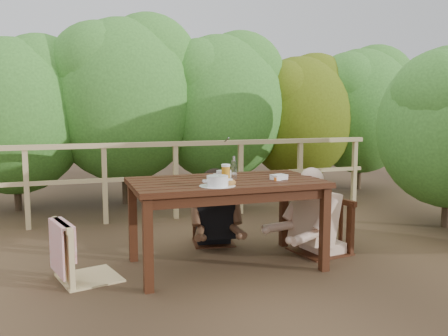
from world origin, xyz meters
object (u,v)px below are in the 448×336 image
object	(u,v)px
woman	(213,185)
beer_glass	(226,173)
chair_far	(213,204)
bottle	(234,168)
table	(226,224)
chair_right	(321,203)
bread_roll	(229,183)
chair_left	(87,222)
soup_far	(224,175)
soup_near	(217,182)
diner_right	(324,182)
butter_tub	(279,178)

from	to	relation	value
woman	beer_glass	distance (m)	0.79
chair_far	bottle	xyz separation A→B (m)	(-0.02, -0.69, 0.47)
table	chair_right	bearing A→B (deg)	4.86
chair_right	bread_roll	distance (m)	1.20
chair_left	bread_roll	xyz separation A→B (m)	(1.14, -0.34, 0.33)
chair_left	soup_far	world-z (taller)	chair_left
table	soup_far	size ratio (longest dim) A/B	7.10
chair_left	chair_right	bearing A→B (deg)	-103.46
soup_near	diner_right	bearing A→B (deg)	17.25
table	bread_roll	xyz separation A→B (m)	(-0.07, -0.28, 0.43)
chair_left	butter_tub	world-z (taller)	chair_left
chair_far	diner_right	distance (m)	1.18
woman	bread_roll	size ratio (longest dim) A/B	10.89
diner_right	soup_near	bearing A→B (deg)	97.93
woman	soup_far	distance (m)	0.65
table	woman	world-z (taller)	woman
soup_near	bottle	size ratio (longest dim) A/B	1.36
soup_near	butter_tub	world-z (taller)	soup_near
chair_right	bottle	world-z (taller)	chair_right
chair_far	diner_right	size ratio (longest dim) A/B	0.60
table	chair_far	distance (m)	0.75
butter_tub	chair_left	bearing A→B (deg)	156.52
table	butter_tub	distance (m)	0.64
soup_near	soup_far	bearing A→B (deg)	64.98
table	butter_tub	world-z (taller)	butter_tub
chair_left	beer_glass	bearing A→B (deg)	-106.05
table	chair_left	distance (m)	1.21
woman	bread_roll	world-z (taller)	woman
chair_far	beer_glass	xyz separation A→B (m)	(-0.11, -0.73, 0.43)
soup_far	butter_tub	distance (m)	0.52
chair_right	butter_tub	distance (m)	0.69
chair_right	beer_glass	world-z (taller)	chair_right
chair_right	bottle	xyz separation A→B (m)	(-0.93, -0.04, 0.39)
soup_far	beer_glass	size ratio (longest dim) A/B	1.54
soup_far	beer_glass	distance (m)	0.14
chair_left	chair_far	world-z (taller)	chair_left
table	diner_right	world-z (taller)	diner_right
diner_right	beer_glass	world-z (taller)	diner_right
diner_right	table	bearing A→B (deg)	85.40
chair_right	soup_far	world-z (taller)	chair_right
chair_right	soup_far	xyz separation A→B (m)	(-1.00, 0.06, 0.32)
table	soup_far	distance (m)	0.46
woman	chair_left	bearing A→B (deg)	37.32
table	chair_right	distance (m)	1.04
diner_right	beer_glass	distance (m)	1.07
chair_far	bottle	bearing A→B (deg)	-82.48
chair_far	butter_tub	size ratio (longest dim) A/B	6.00
chair_far	chair_right	xyz separation A→B (m)	(0.91, -0.66, 0.08)
woman	bread_roll	distance (m)	1.08
chair_left	beer_glass	xyz separation A→B (m)	(1.22, -0.04, 0.37)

